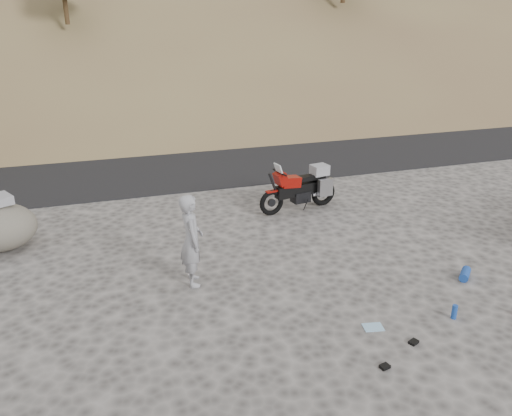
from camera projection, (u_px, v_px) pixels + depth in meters
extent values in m
plane|color=#464340|center=(308.00, 282.00, 9.11)|extent=(140.00, 140.00, 0.00)
cube|color=black|center=(204.00, 157.00, 17.10)|extent=(120.00, 7.00, 0.05)
cylinder|color=#352513|center=(65.00, 5.00, 18.61)|extent=(0.17, 0.17, 1.40)
torus|color=black|center=(272.00, 203.00, 12.02)|extent=(0.65, 0.23, 0.64)
cylinder|color=black|center=(272.00, 203.00, 12.02)|extent=(0.20, 0.09, 0.19)
torus|color=black|center=(323.00, 193.00, 12.67)|extent=(0.69, 0.25, 0.68)
cylinder|color=black|center=(323.00, 193.00, 12.67)|extent=(0.22, 0.11, 0.21)
cylinder|color=black|center=(275.00, 188.00, 11.92)|extent=(0.37, 0.12, 0.79)
cylinder|color=black|center=(280.00, 172.00, 11.85)|extent=(0.15, 0.60, 0.04)
cube|color=black|center=(297.00, 190.00, 12.26)|extent=(1.19, 0.43, 0.29)
cube|color=black|center=(301.00, 196.00, 12.37)|extent=(0.48, 0.36, 0.27)
cube|color=maroon|center=(290.00, 182.00, 12.07)|extent=(0.55, 0.38, 0.30)
cube|color=maroon|center=(281.00, 179.00, 11.92)|extent=(0.35, 0.38, 0.34)
cube|color=silver|center=(278.00, 169.00, 11.79)|extent=(0.16, 0.31, 0.25)
cube|color=black|center=(306.00, 178.00, 12.27)|extent=(0.56, 0.30, 0.12)
cube|color=black|center=(319.00, 177.00, 12.44)|extent=(0.37, 0.23, 0.10)
cube|color=#A6A5AA|center=(325.00, 187.00, 12.32)|extent=(0.40, 0.18, 0.44)
cube|color=#A6A5AA|center=(314.00, 182.00, 12.74)|extent=(0.40, 0.18, 0.44)
cube|color=gray|center=(320.00, 170.00, 12.38)|extent=(0.46, 0.40, 0.25)
cube|color=maroon|center=(272.00, 191.00, 11.91)|extent=(0.31, 0.17, 0.04)
cylinder|color=black|center=(306.00, 205.00, 12.31)|extent=(0.06, 0.20, 0.35)
cylinder|color=#A6A5AA|center=(320.00, 193.00, 12.45)|extent=(0.45, 0.16, 0.13)
imported|color=gray|center=(194.00, 282.00, 9.09)|extent=(0.43, 0.64, 1.70)
cylinder|color=#1A429D|center=(465.00, 274.00, 9.21)|extent=(0.41, 0.40, 0.16)
cylinder|color=#1A429D|center=(454.00, 312.00, 7.97)|extent=(0.11, 0.11, 0.24)
cube|color=black|center=(414.00, 342.00, 7.40)|extent=(0.17, 0.15, 0.04)
cube|color=black|center=(385.00, 366.00, 6.88)|extent=(0.15, 0.13, 0.04)
cube|color=#90BEDE|center=(373.00, 327.00, 7.78)|extent=(0.34, 0.28, 0.01)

